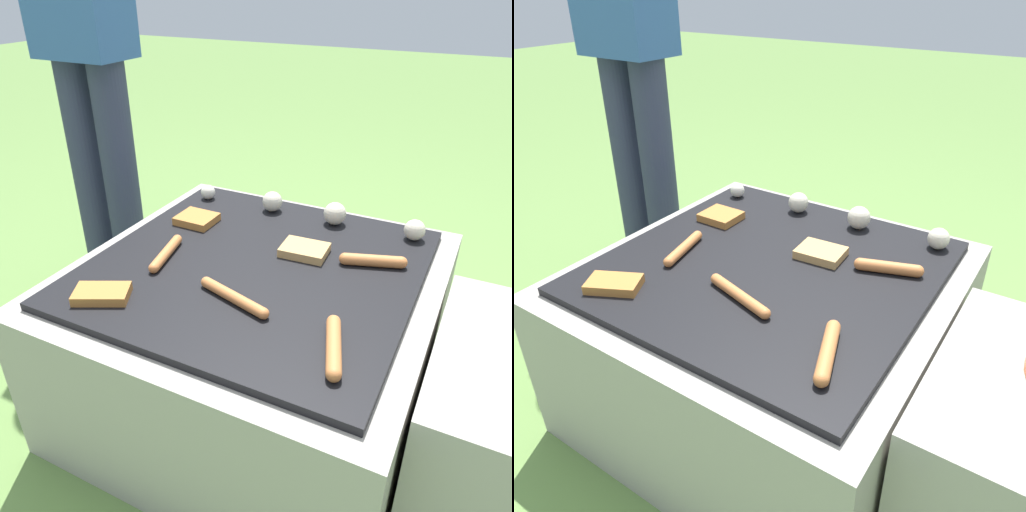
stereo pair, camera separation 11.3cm
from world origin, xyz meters
TOP-DOWN VIEW (x-y plane):
  - ground_plane at (0.00, 0.00)m, footprint 14.00×14.00m
  - grill at (0.00, 0.00)m, footprint 0.80×0.80m
  - person_standing at (-0.73, 0.32)m, footprint 0.27×0.21m
  - sausage_back_right at (0.03, -0.16)m, footprint 0.18×0.07m
  - sausage_front_center at (0.26, -0.21)m, footprint 0.07×0.16m
  - sausage_front_right at (0.24, 0.11)m, footprint 0.15×0.07m
  - sausage_back_center at (-0.20, -0.07)m, footprint 0.05×0.16m
  - bread_slice_right at (-0.24, 0.12)m, footprint 0.10×0.09m
  - bread_slice_center at (0.08, 0.09)m, footprint 0.11×0.09m
  - bread_slice_left at (-0.22, -0.26)m, footprint 0.13×0.11m
  - mushroom_row at (0.04, 0.28)m, footprint 0.64×0.06m

SIDE VIEW (x-z plane):
  - ground_plane at x=0.00m, z-range 0.00..0.00m
  - grill at x=0.00m, z-range 0.00..0.41m
  - bread_slice_center at x=0.08m, z-range 0.42..0.44m
  - bread_slice_left at x=-0.22m, z-range 0.42..0.44m
  - bread_slice_right at x=-0.24m, z-range 0.42..0.44m
  - sausage_back_right at x=0.03m, z-range 0.42..0.44m
  - sausage_back_center at x=-0.20m, z-range 0.42..0.44m
  - sausage_front_center at x=0.26m, z-range 0.42..0.44m
  - sausage_front_right at x=0.24m, z-range 0.42..0.44m
  - mushroom_row at x=0.04m, z-range 0.41..0.47m
  - person_standing at x=-0.73m, z-range 0.11..1.71m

